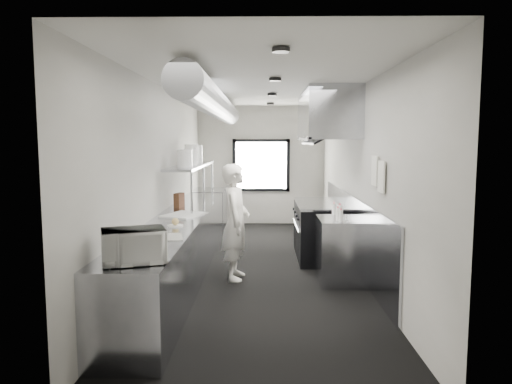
{
  "coord_description": "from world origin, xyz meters",
  "views": [
    {
      "loc": [
        0.05,
        -7.23,
        1.98
      ],
      "look_at": [
        -0.06,
        -0.2,
        1.22
      ],
      "focal_mm": 33.15,
      "sensor_mm": 36.0,
      "label": 1
    }
  ],
  "objects_px": {
    "deli_tub_b": "(137,239)",
    "squeeze_bottle_d": "(339,211)",
    "exhaust_hood": "(326,116)",
    "bottle_station": "(341,250)",
    "plate_stack_a": "(185,158)",
    "microwave": "(134,246)",
    "knife_block": "(179,200)",
    "squeeze_bottle_a": "(341,216)",
    "squeeze_bottle_b": "(338,214)",
    "range": "(321,230)",
    "small_plate": "(175,226)",
    "pass_shelf": "(192,166)",
    "plate_stack_c": "(192,154)",
    "far_work_table": "(210,210)",
    "prep_counter": "(181,246)",
    "plate_stack_b": "(191,157)",
    "line_cook": "(236,222)",
    "cutting_board": "(184,215)",
    "plate_stack_d": "(197,154)",
    "deli_tub_a": "(126,244)",
    "squeeze_bottle_e": "(334,209)",
    "squeeze_bottle_c": "(340,212)"
  },
  "relations": [
    {
      "from": "squeeze_bottle_d",
      "to": "range",
      "type": "bearing_deg",
      "value": 94.15
    },
    {
      "from": "prep_counter",
      "to": "range",
      "type": "xyz_separation_m",
      "value": [
        2.19,
        1.2,
        0.02
      ]
    },
    {
      "from": "pass_shelf",
      "to": "small_plate",
      "type": "relative_size",
      "value": 14.88
    },
    {
      "from": "pass_shelf",
      "to": "squeeze_bottle_b",
      "type": "height_order",
      "value": "pass_shelf"
    },
    {
      "from": "deli_tub_b",
      "to": "plate_stack_d",
      "type": "height_order",
      "value": "plate_stack_d"
    },
    {
      "from": "line_cook",
      "to": "deli_tub_b",
      "type": "distance_m",
      "value": 2.0
    },
    {
      "from": "plate_stack_a",
      "to": "bottle_station",
      "type": "bearing_deg",
      "value": -19.17
    },
    {
      "from": "knife_block",
      "to": "plate_stack_c",
      "type": "height_order",
      "value": "plate_stack_c"
    },
    {
      "from": "pass_shelf",
      "to": "knife_block",
      "type": "height_order",
      "value": "pass_shelf"
    },
    {
      "from": "squeeze_bottle_c",
      "to": "squeeze_bottle_d",
      "type": "xyz_separation_m",
      "value": [
        0.01,
        0.11,
        -0.01
      ]
    },
    {
      "from": "squeeze_bottle_e",
      "to": "knife_block",
      "type": "bearing_deg",
      "value": 162.88
    },
    {
      "from": "range",
      "to": "bottle_station",
      "type": "distance_m",
      "value": 1.4
    },
    {
      "from": "plate_stack_a",
      "to": "squeeze_bottle_a",
      "type": "height_order",
      "value": "plate_stack_a"
    },
    {
      "from": "deli_tub_a",
      "to": "small_plate",
      "type": "bearing_deg",
      "value": 78.66
    },
    {
      "from": "microwave",
      "to": "plate_stack_b",
      "type": "xyz_separation_m",
      "value": [
        -0.07,
        3.84,
        0.66
      ]
    },
    {
      "from": "small_plate",
      "to": "squeeze_bottle_a",
      "type": "relative_size",
      "value": 1.27
    },
    {
      "from": "deli_tub_b",
      "to": "bottle_station",
      "type": "bearing_deg",
      "value": 33.97
    },
    {
      "from": "deli_tub_b",
      "to": "cutting_board",
      "type": "height_order",
      "value": "deli_tub_b"
    },
    {
      "from": "pass_shelf",
      "to": "plate_stack_a",
      "type": "distance_m",
      "value": 0.91
    },
    {
      "from": "plate_stack_a",
      "to": "squeeze_bottle_e",
      "type": "relative_size",
      "value": 1.64
    },
    {
      "from": "plate_stack_c",
      "to": "range",
      "type": "bearing_deg",
      "value": -11.09
    },
    {
      "from": "knife_block",
      "to": "squeeze_bottle_e",
      "type": "distance_m",
      "value": 2.52
    },
    {
      "from": "line_cook",
      "to": "pass_shelf",
      "type": "bearing_deg",
      "value": 30.36
    },
    {
      "from": "deli_tub_b",
      "to": "squeeze_bottle_d",
      "type": "height_order",
      "value": "squeeze_bottle_d"
    },
    {
      "from": "pass_shelf",
      "to": "far_work_table",
      "type": "distance_m",
      "value": 2.45
    },
    {
      "from": "squeeze_bottle_b",
      "to": "cutting_board",
      "type": "bearing_deg",
      "value": 169.09
    },
    {
      "from": "plate_stack_d",
      "to": "squeeze_bottle_b",
      "type": "distance_m",
      "value": 3.48
    },
    {
      "from": "pass_shelf",
      "to": "plate_stack_c",
      "type": "bearing_deg",
      "value": 102.71
    },
    {
      "from": "bottle_station",
      "to": "squeeze_bottle_a",
      "type": "relative_size",
      "value": 5.68
    },
    {
      "from": "microwave",
      "to": "knife_block",
      "type": "height_order",
      "value": "microwave"
    },
    {
      "from": "squeeze_bottle_a",
      "to": "squeeze_bottle_e",
      "type": "bearing_deg",
      "value": 90.44
    },
    {
      "from": "squeeze_bottle_a",
      "to": "squeeze_bottle_b",
      "type": "relative_size",
      "value": 0.91
    },
    {
      "from": "bottle_station",
      "to": "plate_stack_c",
      "type": "distance_m",
      "value": 3.27
    },
    {
      "from": "bottle_station",
      "to": "squeeze_bottle_c",
      "type": "xyz_separation_m",
      "value": [
        -0.03,
        -0.0,
        0.54
      ]
    },
    {
      "from": "small_plate",
      "to": "prep_counter",
      "type": "bearing_deg",
      "value": 95.6
    },
    {
      "from": "plate_stack_d",
      "to": "bottle_station",
      "type": "bearing_deg",
      "value": -45.03
    },
    {
      "from": "exhaust_hood",
      "to": "squeeze_bottle_d",
      "type": "bearing_deg",
      "value": -88.44
    },
    {
      "from": "cutting_board",
      "to": "range",
      "type": "bearing_deg",
      "value": 28.5
    },
    {
      "from": "microwave",
      "to": "plate_stack_b",
      "type": "bearing_deg",
      "value": 70.57
    },
    {
      "from": "cutting_board",
      "to": "plate_stack_a",
      "type": "bearing_deg",
      "value": 96.69
    },
    {
      "from": "pass_shelf",
      "to": "deli_tub_a",
      "type": "relative_size",
      "value": 21.64
    },
    {
      "from": "deli_tub_b",
      "to": "squeeze_bottle_d",
      "type": "xyz_separation_m",
      "value": [
        2.42,
        1.75,
        0.03
      ]
    },
    {
      "from": "small_plate",
      "to": "plate_stack_b",
      "type": "distance_m",
      "value": 2.21
    },
    {
      "from": "prep_counter",
      "to": "plate_stack_c",
      "type": "relative_size",
      "value": 17.26
    },
    {
      "from": "exhaust_hood",
      "to": "bottle_station",
      "type": "distance_m",
      "value": 2.39
    },
    {
      "from": "far_work_table",
      "to": "knife_block",
      "type": "xyz_separation_m",
      "value": [
        -0.17,
        -2.84,
        0.57
      ]
    },
    {
      "from": "cutting_board",
      "to": "microwave",
      "type": "bearing_deg",
      "value": -89.92
    },
    {
      "from": "bottle_station",
      "to": "small_plate",
      "type": "distance_m",
      "value": 2.35
    },
    {
      "from": "line_cook",
      "to": "squeeze_bottle_d",
      "type": "xyz_separation_m",
      "value": [
        1.47,
        -0.01,
        0.16
      ]
    },
    {
      "from": "range",
      "to": "squeeze_bottle_d",
      "type": "bearing_deg",
      "value": -85.85
    }
  ]
}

